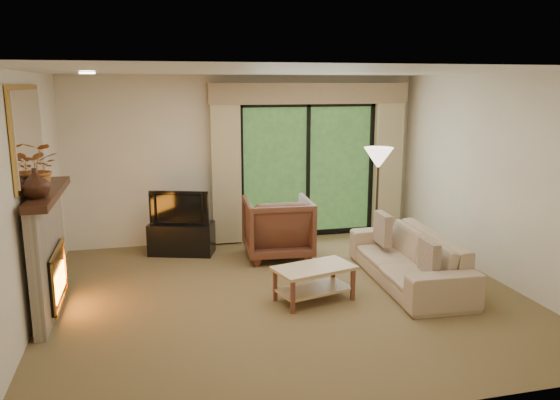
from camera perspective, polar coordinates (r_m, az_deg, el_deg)
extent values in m
plane|color=brown|center=(6.60, 0.64, -9.92)|extent=(5.50, 5.50, 0.00)
plane|color=silver|center=(6.12, 0.70, 13.28)|extent=(5.50, 5.50, 0.00)
plane|color=beige|center=(8.64, -3.55, 4.26)|extent=(5.00, 0.00, 5.00)
plane|color=beige|center=(3.93, 10.00, -5.42)|extent=(5.00, 0.00, 5.00)
plane|color=beige|center=(6.15, -24.96, -0.04)|extent=(0.00, 5.00, 5.00)
plane|color=beige|center=(7.41, 21.72, 2.12)|extent=(0.00, 5.00, 5.00)
cube|color=tan|center=(8.44, -5.68, 3.35)|extent=(0.45, 0.18, 2.35)
cube|color=tan|center=(9.22, 11.18, 3.92)|extent=(0.45, 0.18, 2.35)
cube|color=#A08662|center=(8.67, 3.17, 11.05)|extent=(3.20, 0.24, 0.32)
cube|color=black|center=(8.19, -10.23, -3.98)|extent=(1.01, 0.69, 0.47)
imported|color=black|center=(8.08, -10.36, -0.69)|extent=(0.86, 0.38, 0.50)
imported|color=brown|center=(7.89, -0.23, -2.87)|extent=(1.00, 1.03, 0.87)
imported|color=tan|center=(7.09, 13.27, -5.94)|extent=(0.97, 2.22, 0.63)
cube|color=#4F2F25|center=(6.47, 15.31, -5.78)|extent=(0.12, 0.38, 0.38)
cube|color=#4F2F25|center=(7.54, 10.69, -2.96)|extent=(0.14, 0.43, 0.43)
imported|color=#381C11|center=(5.86, -24.21, 1.64)|extent=(0.33, 0.33, 0.29)
imported|color=#B46B2E|center=(6.03, -24.00, 3.07)|extent=(0.56, 0.51, 0.53)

